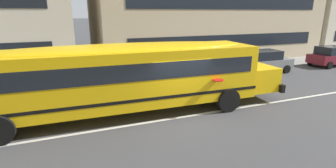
# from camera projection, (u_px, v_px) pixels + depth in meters

# --- Properties ---
(ground_plane) EXTENTS (400.00, 400.00, 0.00)m
(ground_plane) POSITION_uv_depth(u_px,v_px,m) (181.00, 117.00, 10.70)
(ground_plane) COLOR #424244
(sidewalk_far) EXTENTS (120.00, 3.00, 0.01)m
(sidewalk_far) POSITION_uv_depth(u_px,v_px,m) (136.00, 75.00, 17.88)
(sidewalk_far) COLOR gray
(sidewalk_far) RESTS_ON ground_plane
(lane_centreline) EXTENTS (110.00, 0.16, 0.01)m
(lane_centreline) POSITION_uv_depth(u_px,v_px,m) (181.00, 117.00, 10.70)
(lane_centreline) COLOR silver
(lane_centreline) RESTS_ON ground_plane
(school_bus) EXTENTS (13.80, 3.50, 3.07)m
(school_bus) POSITION_uv_depth(u_px,v_px,m) (129.00, 73.00, 10.70)
(school_bus) COLOR yellow
(school_bus) RESTS_ON ground_plane
(parked_car_maroon_by_lamppost) EXTENTS (3.94, 1.96, 1.64)m
(parked_car_maroon_by_lamppost) POSITION_uv_depth(u_px,v_px,m) (331.00, 56.00, 20.81)
(parked_car_maroon_by_lamppost) COLOR maroon
(parked_car_maroon_by_lamppost) RESTS_ON ground_plane
(parked_car_grey_near_corner) EXTENTS (3.95, 1.97, 1.64)m
(parked_car_grey_near_corner) POSITION_uv_depth(u_px,v_px,m) (265.00, 61.00, 18.58)
(parked_car_grey_near_corner) COLOR gray
(parked_car_grey_near_corner) RESTS_ON ground_plane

